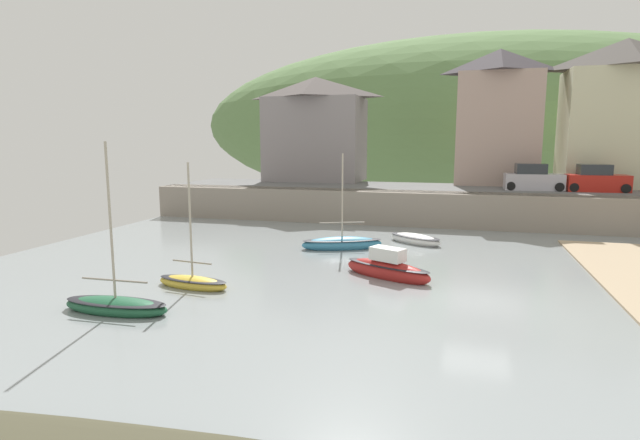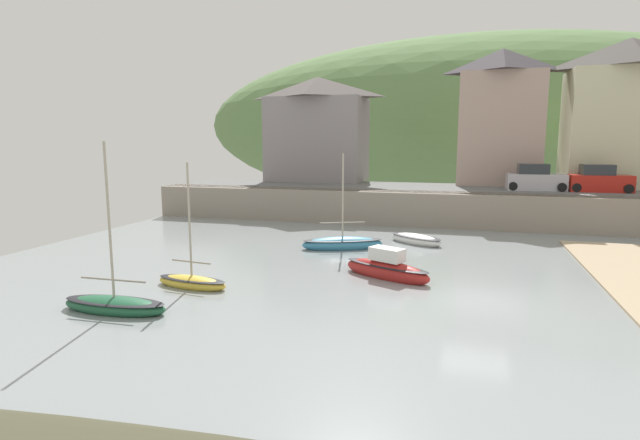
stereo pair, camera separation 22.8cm
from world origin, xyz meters
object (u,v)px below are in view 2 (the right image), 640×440
Objects in this scene: sailboat_blue_trim at (115,305)px; parked_car_near_slipway at (535,179)px; rowboat_small_beached at (342,243)px; waterfront_building_right at (626,113)px; sailboat_far_left at (387,269)px; waterfront_building_left at (318,129)px; waterfront_building_centre at (500,117)px; mooring_buoy at (381,260)px; sailboat_nearest_shore at (192,281)px; parked_car_by_wall at (599,180)px; sailboat_tall_mast at (416,239)px.

parked_car_near_slipway is (16.89, 25.53, 2.95)m from sailboat_blue_trim.
rowboat_small_beached is 1.33× the size of parked_car_near_slipway.
waterfront_building_right is 2.60× the size of sailboat_far_left.
waterfront_building_centre is at bearing 0.00° from waterfront_building_left.
waterfront_building_right is 26.88m from mooring_buoy.
sailboat_nearest_shore is (-4.28, -9.06, -0.05)m from rowboat_small_beached.
waterfront_building_centre reaches higher than sailboat_nearest_shore.
waterfront_building_centre is at bearing 144.49° from parked_car_by_wall.
sailboat_nearest_shore is 0.86× the size of sailboat_blue_trim.
mooring_buoy is (8.04, 9.61, -0.06)m from sailboat_blue_trim.
mooring_buoy is (-15.57, -20.42, -7.96)m from waterfront_building_right.
sailboat_nearest_shore is (2.24, -26.57, -6.86)m from waterfront_building_left.
sailboat_blue_trim is at bearing -125.26° from parked_car_near_slipway.
rowboat_small_beached is at bearing 146.93° from sailboat_far_left.
sailboat_blue_trim is (-14.46, -30.03, -7.72)m from waterfront_building_centre.
waterfront_building_right is 7.13m from parked_car_by_wall.
waterfront_building_centre is 21.18m from rowboat_small_beached.
parked_car_by_wall is (6.68, -4.50, -4.77)m from waterfront_building_centre.
waterfront_building_right is 35.72m from sailboat_nearest_shore.
sailboat_tall_mast is at bearing -134.03° from waterfront_building_right.
waterfront_building_centre is at bearing 62.96° from sailboat_blue_trim.
rowboat_small_beached is at bearing -133.28° from parked_car_near_slipway.
rowboat_small_beached is (-18.24, -17.52, -7.86)m from waterfront_building_right.
rowboat_small_beached is 1.33× the size of parked_car_by_wall.
waterfront_building_left is at bearing 138.69° from sailboat_far_left.
sailboat_far_left is 1.05× the size of parked_car_by_wall.
waterfront_building_centre reaches higher than parked_car_near_slipway.
parked_car_near_slipway and parked_car_by_wall have the same top height.
waterfront_building_centre is 0.97× the size of waterfront_building_right.
waterfront_building_left reaches higher than parked_car_by_wall.
sailboat_far_left is at bearing 32.79° from sailboat_nearest_shore.
sailboat_blue_trim is (-23.61, -30.03, -7.90)m from waterfront_building_right.
mooring_buoy is at bearing 48.48° from sailboat_nearest_shore.
sailboat_blue_trim is at bearing -115.70° from waterfront_building_centre.
waterfront_building_centre reaches higher than sailboat_blue_trim.
waterfront_building_right is 2.73× the size of parked_car_near_slipway.
sailboat_far_left is 1.05× the size of parked_car_near_slipway.
parked_car_near_slipway is at bearing 61.36° from sailboat_nearest_shore.
waterfront_building_right is 9.48m from parked_car_near_slipway.
sailboat_tall_mast is 17.73m from sailboat_blue_trim.
sailboat_far_left is (3.29, -5.39, 0.10)m from rowboat_small_beached.
sailboat_nearest_shore reaches higher than parked_car_by_wall.
mooring_buoy is at bearing -70.67° from sailboat_tall_mast.
parked_car_near_slipway reaches higher than mooring_buoy.
waterfront_building_right is at bearing 82.35° from sailboat_far_left.
waterfront_building_centre reaches higher than sailboat_far_left.
sailboat_far_left is at bearing -66.79° from waterfront_building_left.
rowboat_small_beached is 10.02m from sailboat_nearest_shore.
waterfront_building_centre is 17.35× the size of mooring_buoy.
waterfront_building_right reaches higher than sailboat_blue_trim.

